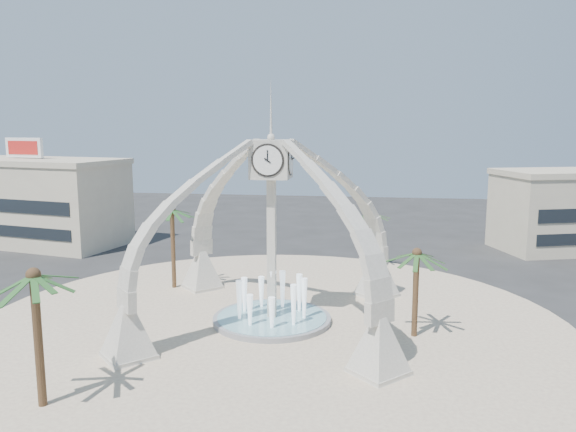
# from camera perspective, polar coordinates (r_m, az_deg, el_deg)

# --- Properties ---
(ground) EXTENTS (140.00, 140.00, 0.00)m
(ground) POSITION_cam_1_polar(r_m,az_deg,el_deg) (38.75, -1.64, -10.75)
(ground) COLOR #282828
(ground) RESTS_ON ground
(plaza) EXTENTS (40.00, 40.00, 0.06)m
(plaza) POSITION_cam_1_polar(r_m,az_deg,el_deg) (38.74, -1.64, -10.70)
(plaza) COLOR beige
(plaza) RESTS_ON ground
(clock_tower) EXTENTS (17.94, 17.94, 16.30)m
(clock_tower) POSITION_cam_1_polar(r_m,az_deg,el_deg) (37.06, -1.68, -1.26)
(clock_tower) COLOR beige
(clock_tower) RESTS_ON ground
(fountain) EXTENTS (8.00, 8.00, 3.62)m
(fountain) POSITION_cam_1_polar(r_m,az_deg,el_deg) (38.66, -1.64, -10.34)
(fountain) COLOR gray
(fountain) RESTS_ON ground
(building_nw) EXTENTS (23.75, 13.73, 11.90)m
(building_nw) POSITION_cam_1_polar(r_m,az_deg,el_deg) (70.00, -24.89, 1.43)
(building_nw) COLOR beige
(building_nw) RESTS_ON ground
(palm_east) EXTENTS (5.07, 5.07, 6.15)m
(palm_east) POSITION_cam_1_polar(r_m,az_deg,el_deg) (35.63, 12.97, -3.78)
(palm_east) COLOR brown
(palm_east) RESTS_ON ground
(palm_west) EXTENTS (4.36, 4.36, 7.24)m
(palm_west) POSITION_cam_1_polar(r_m,az_deg,el_deg) (46.09, -11.71, 0.51)
(palm_west) COLOR brown
(palm_west) RESTS_ON ground
(palm_north) EXTENTS (4.11, 4.11, 5.81)m
(palm_north) POSITION_cam_1_polar(r_m,az_deg,el_deg) (52.42, 8.51, 0.17)
(palm_north) COLOR brown
(palm_north) RESTS_ON ground
(palm_south) EXTENTS (5.53, 5.53, 7.24)m
(palm_south) POSITION_cam_1_polar(r_m,az_deg,el_deg) (28.32, -24.44, -5.68)
(palm_south) COLOR brown
(palm_south) RESTS_ON ground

